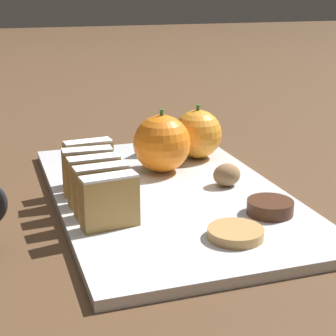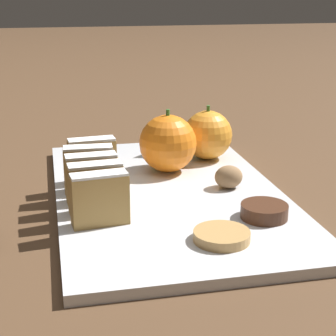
{
  "view_description": "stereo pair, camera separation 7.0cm",
  "coord_description": "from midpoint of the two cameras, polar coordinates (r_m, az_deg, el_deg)",
  "views": [
    {
      "loc": [
        -0.21,
        -0.63,
        0.26
      ],
      "look_at": [
        0.0,
        0.0,
        0.04
      ],
      "focal_mm": 60.0,
      "sensor_mm": 36.0,
      "label": 1
    },
    {
      "loc": [
        -0.14,
        -0.65,
        0.26
      ],
      "look_at": [
        0.0,
        0.0,
        0.04
      ],
      "focal_mm": 60.0,
      "sensor_mm": 36.0,
      "label": 2
    }
  ],
  "objects": [
    {
      "name": "walnut",
      "position": [
        0.72,
        8.95,
        -0.94
      ],
      "size": [
        0.04,
        0.03,
        0.03
      ],
      "color": "#8E6B47",
      "rests_on": "serving_platter"
    },
    {
      "name": "orange_far",
      "position": [
        0.83,
        6.46,
        3.32
      ],
      "size": [
        0.07,
        0.07,
        0.08
      ],
      "color": "orange",
      "rests_on": "serving_platter"
    },
    {
      "name": "stollen_slice_third",
      "position": [
        0.67,
        -4.8,
        -1.06
      ],
      "size": [
        0.06,
        0.02,
        0.06
      ],
      "color": "tan",
      "rests_on": "serving_platter"
    },
    {
      "name": "stollen_slice_second",
      "position": [
        0.63,
        -4.25,
        -2.09
      ],
      "size": [
        0.06,
        0.03,
        0.06
      ],
      "color": "tan",
      "rests_on": "serving_platter"
    },
    {
      "name": "ground_plane",
      "position": [
        0.71,
        2.81,
        -3.26
      ],
      "size": [
        6.0,
        6.0,
        0.0
      ],
      "primitive_type": "plane",
      "color": "#513823"
    },
    {
      "name": "chocolate_cookie",
      "position": [
        0.64,
        12.86,
        -4.36
      ],
      "size": [
        0.05,
        0.05,
        0.02
      ],
      "color": "#472819",
      "rests_on": "serving_platter"
    },
    {
      "name": "evergreen_sprig",
      "position": [
        0.85,
        1.85,
        3.33
      ],
      "size": [
        0.05,
        0.05,
        0.06
      ],
      "color": "#23662D",
      "rests_on": "serving_platter"
    },
    {
      "name": "stollen_slice_front",
      "position": [
        0.6,
        -3.66,
        -3.23
      ],
      "size": [
        0.06,
        0.03,
        0.06
      ],
      "color": "tan",
      "rests_on": "serving_platter"
    },
    {
      "name": "gingerbread_cookie",
      "position": [
        0.58,
        8.96,
        -6.91
      ],
      "size": [
        0.06,
        0.06,
        0.01
      ],
      "color": "tan",
      "rests_on": "serving_platter"
    },
    {
      "name": "stollen_slice_fifth",
      "position": [
        0.73,
        -5.02,
        0.77
      ],
      "size": [
        0.06,
        0.03,
        0.06
      ],
      "color": "tan",
      "rests_on": "serving_platter"
    },
    {
      "name": "serving_platter",
      "position": [
        0.71,
        2.82,
        -2.81
      ],
      "size": [
        0.28,
        0.45,
        0.01
      ],
      "color": "silver",
      "rests_on": "ground_plane"
    },
    {
      "name": "orange_near",
      "position": [
        0.77,
        2.58,
        2.47
      ],
      "size": [
        0.08,
        0.08,
        0.09
      ],
      "color": "orange",
      "rests_on": "serving_platter"
    },
    {
      "name": "stollen_slice_fourth",
      "position": [
        0.7,
        -5.24,
        -0.12
      ],
      "size": [
        0.06,
        0.02,
        0.06
      ],
      "color": "tan",
      "rests_on": "serving_platter"
    }
  ]
}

